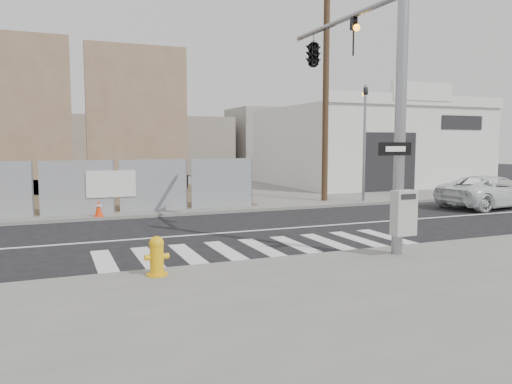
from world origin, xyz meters
name	(u,v)px	position (x,y,z in m)	size (l,w,h in m)	color
ground	(231,232)	(0.00, 0.00, 0.00)	(100.00, 100.00, 0.00)	black
sidewalk_far	(149,191)	(0.00, 14.00, 0.06)	(50.00, 20.00, 0.12)	slate
signal_pole	(338,70)	(2.49, -2.05, 4.78)	(0.96, 5.87, 7.00)	gray
far_signal_pole	(365,127)	(8.00, 4.60, 3.48)	(0.16, 0.20, 5.60)	gray
concrete_wall_left	(7,130)	(-7.00, 13.08, 3.38)	(6.00, 1.30, 8.00)	#7D5E4B
concrete_wall_right	(138,132)	(-0.50, 14.08, 3.38)	(5.50, 1.30, 8.00)	#7D5E4B
auto_shop	(367,146)	(14.00, 12.97, 2.54)	(12.00, 10.20, 5.95)	silver
utility_pole_right	(326,88)	(6.50, 5.50, 5.20)	(1.60, 0.28, 10.00)	#483421
fire_hydrant	(157,256)	(-3.18, -4.57, 0.51)	(0.49, 0.46, 0.79)	#EEAD0D
suv	(492,192)	(12.31, 1.42, 0.68)	(2.27, 4.92, 1.37)	white
traffic_cone_d	(99,208)	(-3.54, 4.22, 0.42)	(0.34, 0.34, 0.62)	#FC390D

